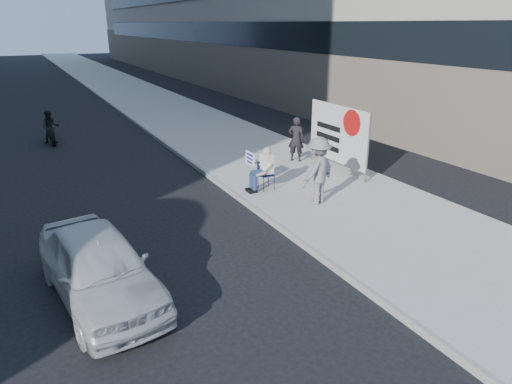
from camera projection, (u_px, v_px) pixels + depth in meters
ground at (296, 308)px, 8.26m from camera, size 160.00×160.00×0.00m
near_sidewalk at (169, 111)px, 26.56m from camera, size 5.00×120.00×0.15m
seated_protester at (262, 167)px, 13.48m from camera, size 0.83×1.12×1.31m
jogger at (318, 171)px, 12.39m from camera, size 1.37×1.05×1.87m
pedestrian_woman at (296, 139)px, 16.35m from camera, size 0.69×0.69×1.61m
protest_banner at (338, 134)px, 15.14m from camera, size 0.08×3.06×2.20m
white_sedan_near at (99, 266)px, 8.36m from camera, size 2.05×4.07×1.33m
motorcycle at (51, 129)px, 19.45m from camera, size 0.74×2.05×1.42m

